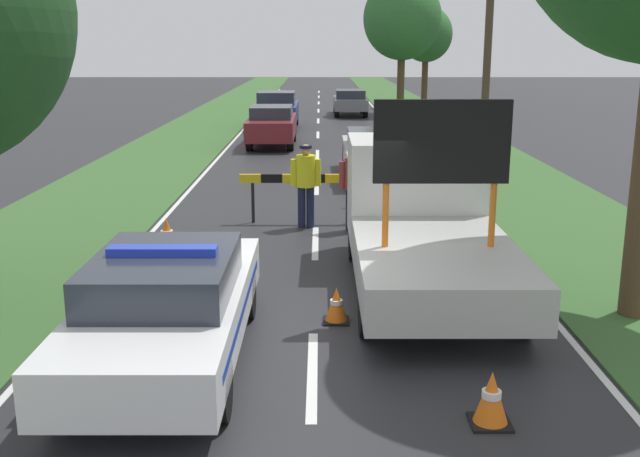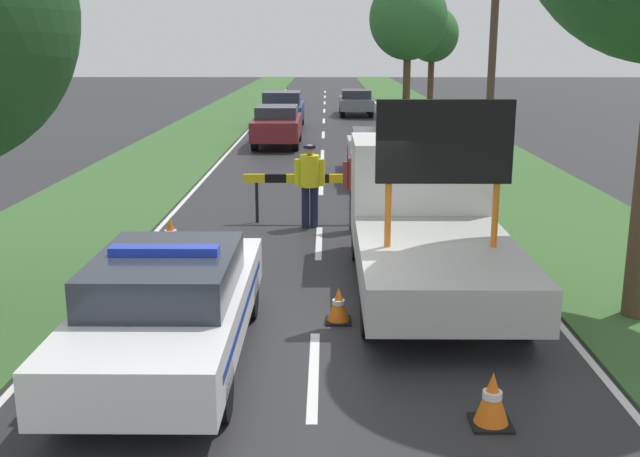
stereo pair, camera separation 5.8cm
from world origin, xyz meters
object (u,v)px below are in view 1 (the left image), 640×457
road_barrier (306,183)px  queued_car_sedan_silver (378,152)px  queued_car_hatch_blue (280,109)px  roadside_tree_near_left (405,19)px  traffic_cone_centre_front (339,305)px  pedestrian_civilian (357,182)px  work_truck (425,217)px  traffic_cone_near_police (162,266)px  traffic_cone_lane_edge (170,235)px  roadside_tree_mid_left (429,35)px  police_officer (309,178)px  traffic_cone_behind_barrier (411,218)px  police_car (170,305)px  queued_car_wagon_maroon (275,125)px  traffic_cone_near_truck (494,398)px  utility_pole (493,12)px  queued_car_suv_grey (353,102)px

road_barrier → queued_car_sedan_silver: bearing=63.7°
queued_car_hatch_blue → roadside_tree_near_left: roadside_tree_near_left is taller
queued_car_sedan_silver → traffic_cone_centre_front: bearing=83.3°
pedestrian_civilian → queued_car_sedan_silver: 6.39m
work_truck → traffic_cone_near_police: 4.30m
traffic_cone_lane_edge → roadside_tree_mid_left: 34.73m
police_officer → traffic_cone_behind_barrier: 2.28m
police_car → roadside_tree_near_left: 34.19m
traffic_cone_centre_front → roadside_tree_mid_left: (6.19, 36.83, 4.06)m
road_barrier → traffic_cone_centre_front: size_ratio=5.48×
police_car → road_barrier: bearing=82.8°
queued_car_sedan_silver → queued_car_wagon_maroon: queued_car_wagon_maroon is taller
pedestrian_civilian → traffic_cone_near_truck: bearing=-57.4°
traffic_cone_near_police → traffic_cone_centre_front: 3.31m
pedestrian_civilian → roadside_tree_near_left: size_ratio=0.24×
traffic_cone_centre_front → traffic_cone_lane_edge: bearing=130.4°
traffic_cone_lane_edge → queued_car_wagon_maroon: queued_car_wagon_maroon is taller
work_truck → traffic_cone_behind_barrier: size_ratio=11.01×
traffic_cone_behind_barrier → police_car: bearing=-119.0°
police_car → traffic_cone_behind_barrier: size_ratio=9.38×
police_officer → roadside_tree_near_left: (4.73, 26.47, 4.04)m
work_truck → road_barrier: size_ratio=2.08×
work_truck → traffic_cone_centre_front: size_ratio=11.40×
work_truck → roadside_tree_near_left: bearing=-92.4°
pedestrian_civilian → queued_car_hatch_blue: pedestrian_civilian is taller
police_car → police_officer: 7.03m
police_car → queued_car_hatch_blue: size_ratio=1.08×
police_car → police_officer: bearing=81.7°
police_officer → traffic_cone_centre_front: bearing=104.2°
road_barrier → roadside_tree_near_left: size_ratio=0.38×
traffic_cone_behind_barrier → traffic_cone_lane_edge: traffic_cone_lane_edge is taller
utility_pole → queued_car_wagon_maroon: bearing=125.4°
pedestrian_civilian → queued_car_suv_grey: (0.93, 25.93, -0.29)m
traffic_cone_centre_front → queued_car_suv_grey: size_ratio=0.11×
queued_car_wagon_maroon → roadside_tree_near_left: bearing=-114.9°
work_truck → traffic_cone_lane_edge: (-4.48, 1.67, -0.73)m
traffic_cone_centre_front → work_truck: bearing=53.5°
police_car → roadside_tree_mid_left: roadside_tree_mid_left is taller
traffic_cone_near_police → traffic_cone_behind_barrier: bearing=38.5°
traffic_cone_lane_edge → queued_car_suv_grey: (4.47, 27.63, 0.41)m
traffic_cone_behind_barrier → queued_car_suv_grey: 25.96m
queued_car_suv_grey → roadside_tree_near_left: (2.80, 0.79, 4.35)m
queued_car_sedan_silver → roadside_tree_mid_left: (4.82, 25.22, 3.56)m
queued_car_hatch_blue → queued_car_suv_grey: (3.61, 6.51, -0.13)m
traffic_cone_near_truck → queued_car_suv_grey: 34.10m
queued_car_suv_grey → traffic_cone_near_police: bearing=81.9°
traffic_cone_centre_front → queued_car_hatch_blue: (-2.20, 24.71, 0.61)m
traffic_cone_near_police → pedestrian_civilian: bearing=47.1°
traffic_cone_near_truck → traffic_cone_lane_edge: traffic_cone_lane_edge is taller
traffic_cone_lane_edge → police_car: bearing=-78.4°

